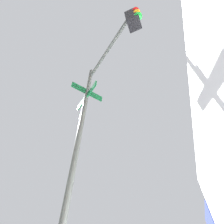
% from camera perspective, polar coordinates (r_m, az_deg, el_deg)
% --- Properties ---
extents(traffic_signal_near, '(1.79, 2.52, 6.48)m').
position_cam_1_polar(traffic_signal_near, '(3.77, -3.15, 10.62)').
color(traffic_signal_near, '#474C47').
rests_on(traffic_signal_near, ground_plane).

